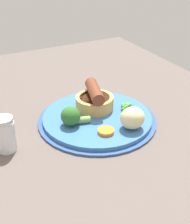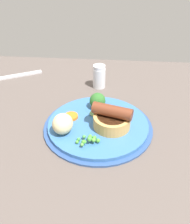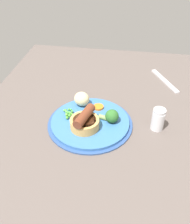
# 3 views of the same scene
# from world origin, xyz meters

# --- Properties ---
(dining_table) EXTENTS (1.10, 0.80, 0.03)m
(dining_table) POSITION_xyz_m (0.00, 0.00, 0.01)
(dining_table) COLOR #564C47
(dining_table) RESTS_ON ground
(dinner_plate) EXTENTS (0.26, 0.26, 0.01)m
(dinner_plate) POSITION_xyz_m (-0.01, 0.02, 0.04)
(dinner_plate) COLOR #2D4C84
(dinner_plate) RESTS_ON dining_table
(sausage_pudding) EXTENTS (0.10, 0.09, 0.06)m
(sausage_pudding) POSITION_xyz_m (-0.05, 0.03, 0.07)
(sausage_pudding) COLOR tan
(sausage_pudding) RESTS_ON dinner_plate
(pea_pile) EXTENTS (0.05, 0.04, 0.02)m
(pea_pile) POSITION_xyz_m (0.00, 0.09, 0.05)
(pea_pile) COLOR #4E9239
(pea_pile) RESTS_ON dinner_plate
(broccoli_floret_near) EXTENTS (0.04, 0.06, 0.04)m
(broccoli_floret_near) POSITION_xyz_m (-0.01, -0.05, 0.06)
(broccoli_floret_near) COLOR #2D6628
(broccoli_floret_near) RESTS_ON dinner_plate
(potato_chunk_0) EXTENTS (0.06, 0.06, 0.05)m
(potato_chunk_0) POSITION_xyz_m (0.06, 0.06, 0.07)
(potato_chunk_0) COLOR beige
(potato_chunk_0) RESTS_ON dinner_plate
(carrot_slice_0) EXTENTS (0.05, 0.05, 0.01)m
(carrot_slice_0) POSITION_xyz_m (0.06, 0.00, 0.05)
(carrot_slice_0) COLOR orange
(carrot_slice_0) RESTS_ON dinner_plate
(fork) EXTENTS (0.17, 0.10, 0.01)m
(fork) POSITION_xyz_m (0.29, -0.23, 0.03)
(fork) COLOR silver
(fork) RESTS_ON dining_table
(salt_shaker) EXTENTS (0.04, 0.04, 0.07)m
(salt_shaker) POSITION_xyz_m (-0.00, -0.19, 0.07)
(salt_shaker) COLOR silver
(salt_shaker) RESTS_ON dining_table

